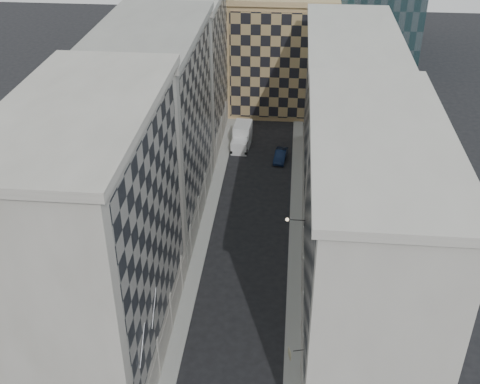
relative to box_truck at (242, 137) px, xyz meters
The scene contains 13 objects.
sidewalk_west 22.11m from the box_truck, 96.04° to the right, with size 1.50×100.00×0.15m, color gray.
sidewalk_east 23.46m from the box_truck, 69.56° to the right, with size 1.50×100.00×0.15m, color gray.
bldg_left_a 42.99m from the box_truck, 100.99° to the right, with size 10.80×22.80×23.70m.
bldg_left_b 22.82m from the box_truck, 112.77° to the right, with size 10.80×22.80×22.70m.
bldg_left_c 12.70m from the box_truck, 158.99° to the left, with size 10.80×22.80×21.70m.
bldg_right_a 40.44m from the box_truck, 69.51° to the right, with size 10.80×26.80×20.70m.
bldg_right_b 19.01m from the box_truck, 35.74° to the right, with size 10.80×28.80×19.70m.
tan_block 18.53m from the box_truck, 72.83° to the left, with size 16.80×14.80×18.80m.
flagpoles_left 46.51m from the box_truck, 93.70° to the right, with size 0.10×6.33×2.33m.
bracket_lamp 29.28m from the box_truck, 75.35° to the right, with size 1.98×0.36×0.36m.
box_truck is the anchor object (origin of this frame).
dark_car 7.02m from the box_truck, 34.05° to the right, with size 1.54×4.42×1.46m, color #101D3B.
shop_sign 44.54m from the box_truck, 79.80° to the right, with size 1.28×0.78×0.87m.
Camera 1 is at (4.10, -26.65, 40.34)m, focal length 45.00 mm.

